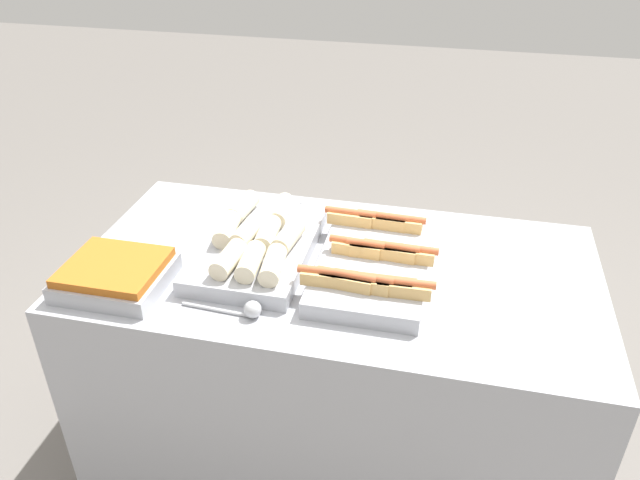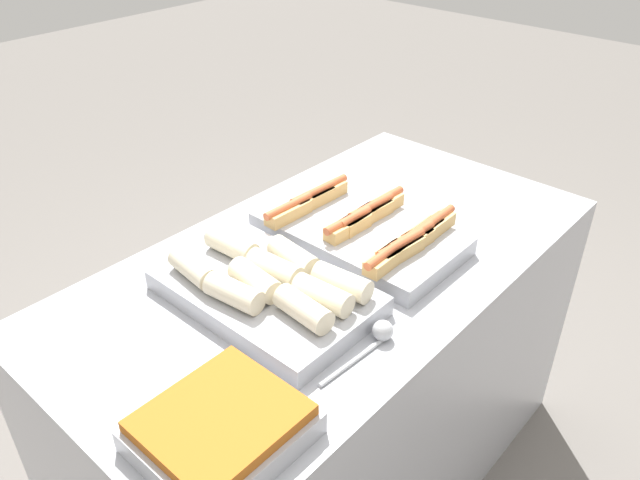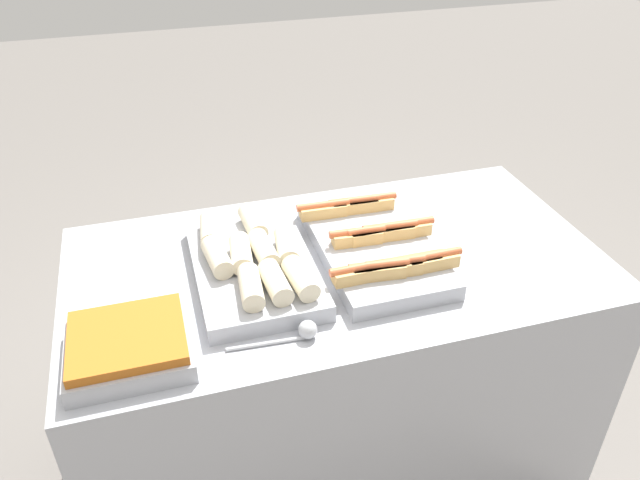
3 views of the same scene
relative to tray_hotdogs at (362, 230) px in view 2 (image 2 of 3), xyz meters
name	(u,v)px [view 2 (image 2 of 3)]	position (x,y,z in m)	size (l,w,h in m)	color
ground_plane	(330,471)	(-0.11, 0.01, -0.90)	(12.00, 12.00, 0.00)	slate
counter	(331,378)	(-0.11, 0.01, -0.47)	(1.51, 0.80, 0.87)	#A8AAB2
tray_hotdogs	(362,230)	(0.00, 0.00, 0.00)	(0.37, 0.54, 0.10)	#A8AAB2
tray_wraps	(268,287)	(-0.35, 0.00, 0.00)	(0.32, 0.50, 0.11)	#A8AAB2
tray_side_front	(222,428)	(-0.69, -0.23, 0.00)	(0.28, 0.25, 0.07)	#A8AAB2
serving_spoon_near	(378,335)	(-0.29, -0.28, -0.02)	(0.22, 0.05, 0.05)	#B2B5BA
serving_spoon_far	(208,240)	(-0.29, 0.29, -0.02)	(0.22, 0.05, 0.05)	#B2B5BA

